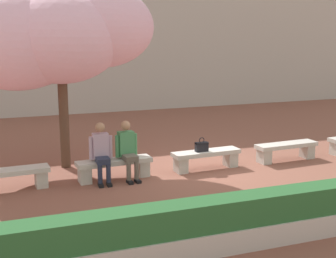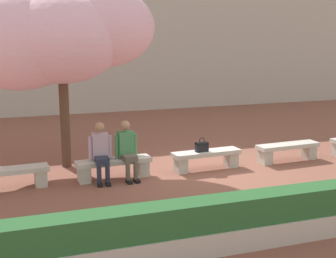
% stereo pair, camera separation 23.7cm
% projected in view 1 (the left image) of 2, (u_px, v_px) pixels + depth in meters
% --- Properties ---
extents(ground_plane, '(100.00, 100.00, 0.00)m').
position_uv_depth(ground_plane, '(206.00, 169.00, 11.13)').
color(ground_plane, brown).
extents(building_facade, '(28.00, 4.00, 7.50)m').
position_uv_depth(building_facade, '(101.00, 20.00, 20.40)').
color(building_facade, '#B7B2A8').
rests_on(building_facade, ground).
extents(stone_bench_west_end, '(1.69, 0.50, 0.45)m').
position_uv_depth(stone_bench_west_end, '(8.00, 177.00, 9.54)').
color(stone_bench_west_end, '#BCB7AD').
rests_on(stone_bench_west_end, ground).
extents(stone_bench_near_west, '(1.69, 0.50, 0.45)m').
position_uv_depth(stone_bench_near_west, '(114.00, 166.00, 10.31)').
color(stone_bench_near_west, '#BCB7AD').
rests_on(stone_bench_near_west, ground).
extents(stone_bench_center, '(1.69, 0.50, 0.45)m').
position_uv_depth(stone_bench_center, '(206.00, 157.00, 11.07)').
color(stone_bench_center, '#BCB7AD').
rests_on(stone_bench_center, ground).
extents(stone_bench_near_east, '(1.69, 0.50, 0.45)m').
position_uv_depth(stone_bench_near_east, '(286.00, 149.00, 11.84)').
color(stone_bench_near_east, '#BCB7AD').
rests_on(stone_bench_near_east, ground).
extents(person_seated_left, '(0.51, 0.70, 1.29)m').
position_uv_depth(person_seated_left, '(101.00, 150.00, 10.08)').
color(person_seated_left, black).
rests_on(person_seated_left, ground).
extents(person_seated_right, '(0.51, 0.70, 1.29)m').
position_uv_depth(person_seated_right, '(127.00, 148.00, 10.28)').
color(person_seated_right, black).
rests_on(person_seated_right, ground).
extents(handbag, '(0.30, 0.15, 0.34)m').
position_uv_depth(handbag, '(202.00, 146.00, 10.96)').
color(handbag, black).
rests_on(handbag, stone_bench_center).
extents(cherry_tree_main, '(4.70, 3.01, 4.27)m').
position_uv_depth(cherry_tree_main, '(52.00, 36.00, 10.71)').
color(cherry_tree_main, '#513828').
rests_on(cherry_tree_main, ground).
extents(planter_hedge_foreground, '(14.24, 0.50, 0.80)m').
position_uv_depth(planter_hedge_foreground, '(311.00, 211.00, 7.46)').
color(planter_hedge_foreground, '#BCB7AD').
rests_on(planter_hedge_foreground, ground).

